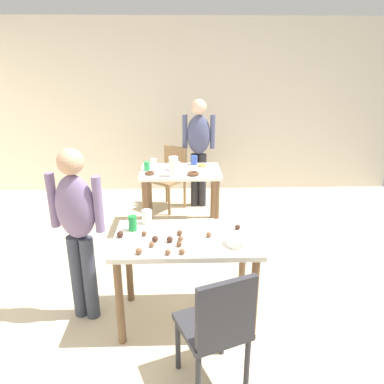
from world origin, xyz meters
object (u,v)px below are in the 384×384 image
Objects in this scene: person_adult_far at (199,144)px; mixing_bowl at (240,240)px; chair_far_table at (171,174)px; person_girl_near at (77,223)px; dining_table_far at (181,180)px; pitcher_far at (173,167)px; dining_table_near at (186,251)px; chair_near_table at (218,325)px; soda_can at (133,223)px.

person_adult_far is 2.63m from mixing_bowl.
person_girl_near is (-0.66, -2.38, 0.36)m from chair_far_table.
person_girl_near is at bearing -114.86° from dining_table_far.
pitcher_far is at bearing -109.34° from person_adult_far.
pitcher_far is at bearing 107.00° from mixing_bowl.
dining_table_near is at bearing -4.48° from person_girl_near.
person_adult_far is (0.03, 3.19, 0.42)m from chair_near_table.
chair_near_table is 1.32m from person_girl_near.
dining_table_far is at bearing 65.14° from person_girl_near.
pitcher_far reaches higher than mixing_bowl.
soda_can is 0.53× the size of pitcher_far.
person_adult_far is at bearing 70.66° from pitcher_far.
dining_table_near is 1.27× the size of chair_near_table.
chair_near_table and chair_far_table have the same top height.
chair_near_table is 0.57× the size of person_adult_far.
pitcher_far is at bearing -86.45° from chair_far_table.
person_girl_near reaches higher than soda_can.
dining_table_near is 0.73m from chair_near_table.
person_adult_far is at bearing 6.91° from chair_far_table.
chair_near_table is at bearing -75.46° from dining_table_near.
person_girl_near is at bearing 143.14° from chair_near_table.
chair_far_table is at bearing 94.11° from dining_table_near.
person_girl_near is (-0.79, -1.71, 0.23)m from dining_table_far.
chair_far_table is at bearing 93.55° from pitcher_far.
mixing_bowl reaches higher than dining_table_far.
dining_table_far is at bearing 102.72° from mixing_bowl.
chair_near_table is 7.13× the size of soda_can.
dining_table_far is 1.70m from soda_can.
person_girl_near reaches higher than mixing_bowl.
dining_table_far is 1.90m from person_girl_near.
soda_can is (-0.64, -2.36, -0.10)m from person_adult_far.
chair_near_table is at bearing -82.36° from pitcher_far.
chair_near_table is (0.18, -0.69, -0.13)m from dining_table_near.
mixing_bowl is (0.39, -0.13, 0.15)m from dining_table_near.
chair_far_table is 0.61× the size of person_girl_near.
dining_table_far is 1.11× the size of chair_near_table.
dining_table_near is 2.52m from person_adult_far.
chair_near_table is 3.77× the size of pitcher_far.
pitcher_far is at bearing 77.93° from soda_can.
dining_table_near and dining_table_far have the same top height.
person_adult_far is 12.47× the size of soda_can.
person_girl_near is at bearing -105.46° from chair_far_table.
chair_far_table reaches higher than dining_table_far.
dining_table_far is at bearing 71.50° from pitcher_far.
dining_table_near is 0.73× the size of person_adult_far.
dining_table_far is at bearing 91.27° from dining_table_near.
person_adult_far is at bearing 66.64° from person_girl_near.
pitcher_far is at bearing 64.16° from person_girl_near.
dining_table_near is 0.48m from soda_can.
person_girl_near is at bearing 170.89° from mixing_bowl.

